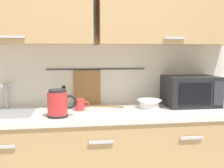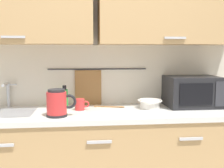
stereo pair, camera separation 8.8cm
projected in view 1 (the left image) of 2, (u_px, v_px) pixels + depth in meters
name	position (u px, v px, depth m)	size (l,w,h in m)	color
counter_unit	(96.00, 163.00, 2.30)	(2.53, 0.64, 0.90)	tan
back_wall_assembly	(94.00, 36.00, 2.41)	(3.70, 0.41, 2.50)	silver
sink_faucet	(6.00, 92.00, 2.35)	(0.09, 0.17, 0.22)	#B2B5BA
microwave	(190.00, 91.00, 2.47)	(0.46, 0.35, 0.27)	black
electric_kettle	(58.00, 104.00, 2.04)	(0.23, 0.16, 0.21)	black
dish_soap_bottle	(64.00, 98.00, 2.37)	(0.06, 0.06, 0.20)	green
mug_near_sink	(80.00, 105.00, 2.28)	(0.12, 0.08, 0.09)	red
mixing_bowl	(149.00, 103.00, 2.37)	(0.21, 0.21, 0.08)	silver
wooden_spoon	(112.00, 107.00, 2.40)	(0.27, 0.10, 0.01)	#9E7042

